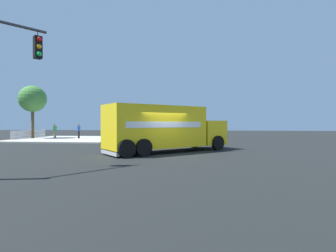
{
  "coord_description": "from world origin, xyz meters",
  "views": [
    {
      "loc": [
        15.31,
        1.94,
        1.88
      ],
      "look_at": [
        -1.61,
        -0.05,
        1.69
      ],
      "focal_mm": 27.44,
      "sensor_mm": 36.0,
      "label": 1
    }
  ],
  "objects_px": {
    "delivery_truck": "(165,128)",
    "pedestrian_near_corner": "(55,130)",
    "shade_tree_near": "(33,99)",
    "pedestrian_crossing": "(79,130)"
  },
  "relations": [
    {
      "from": "delivery_truck",
      "to": "pedestrian_crossing",
      "type": "bearing_deg",
      "value": -134.55
    },
    {
      "from": "pedestrian_near_corner",
      "to": "shade_tree_near",
      "type": "distance_m",
      "value": 4.61
    },
    {
      "from": "pedestrian_near_corner",
      "to": "pedestrian_crossing",
      "type": "height_order",
      "value": "pedestrian_crossing"
    },
    {
      "from": "pedestrian_crossing",
      "to": "pedestrian_near_corner",
      "type": "bearing_deg",
      "value": -79.77
    },
    {
      "from": "shade_tree_near",
      "to": "delivery_truck",
      "type": "bearing_deg",
      "value": 56.86
    },
    {
      "from": "pedestrian_near_corner",
      "to": "shade_tree_near",
      "type": "xyz_separation_m",
      "value": [
        -0.31,
        -2.91,
        3.57
      ]
    },
    {
      "from": "delivery_truck",
      "to": "pedestrian_near_corner",
      "type": "bearing_deg",
      "value": -127.49
    },
    {
      "from": "pedestrian_crossing",
      "to": "shade_tree_near",
      "type": "relative_size",
      "value": 0.28
    },
    {
      "from": "pedestrian_near_corner",
      "to": "shade_tree_near",
      "type": "relative_size",
      "value": 0.27
    },
    {
      "from": "pedestrian_near_corner",
      "to": "pedestrian_crossing",
      "type": "xyz_separation_m",
      "value": [
        -0.47,
        2.59,
        0.02
      ]
    }
  ]
}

